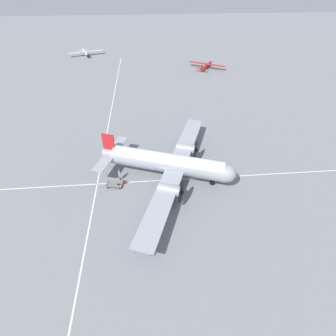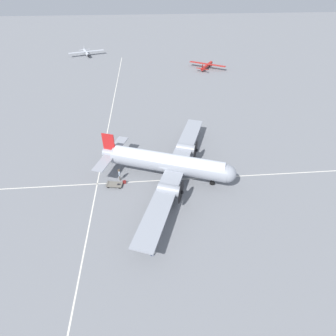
# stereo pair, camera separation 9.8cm
# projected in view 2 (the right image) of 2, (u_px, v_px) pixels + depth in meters

# --- Properties ---
(ground_plane) EXTENTS (300.00, 300.00, 0.00)m
(ground_plane) POSITION_uv_depth(u_px,v_px,m) (168.00, 177.00, 36.27)
(ground_plane) COLOR slate
(apron_line_eastwest) EXTENTS (120.00, 0.16, 0.01)m
(apron_line_eastwest) POSITION_uv_depth(u_px,v_px,m) (168.00, 180.00, 35.76)
(apron_line_eastwest) COLOR silver
(apron_line_eastwest) RESTS_ON ground_plane
(apron_line_northsouth) EXTENTS (0.16, 120.00, 0.01)m
(apron_line_northsouth) POSITION_uv_depth(u_px,v_px,m) (98.00, 181.00, 35.63)
(apron_line_northsouth) COLOR silver
(apron_line_northsouth) RESTS_ON ground_plane
(airliner_main) EXTENTS (18.37, 26.23, 5.51)m
(airliner_main) POSITION_uv_depth(u_px,v_px,m) (171.00, 163.00, 34.69)
(airliner_main) COLOR #9399A3
(airliner_main) RESTS_ON ground_plane
(crew_foreground) EXTENTS (0.55, 0.26, 1.62)m
(crew_foreground) POSITION_uv_depth(u_px,v_px,m) (152.00, 250.00, 25.87)
(crew_foreground) COLOR navy
(crew_foreground) RESTS_ON ground_plane
(passenger_boarding) EXTENTS (0.32, 0.58, 1.71)m
(passenger_boarding) POSITION_uv_depth(u_px,v_px,m) (119.00, 173.00, 35.17)
(passenger_boarding) COLOR #473D2D
(passenger_boarding) RESTS_ON ground_plane
(suitcase_near_door) EXTENTS (0.44, 0.13, 0.57)m
(suitcase_near_door) POSITION_uv_depth(u_px,v_px,m) (124.00, 182.00, 35.01)
(suitcase_near_door) COLOR maroon
(suitcase_near_door) RESTS_ON ground_plane
(suitcase_upright_spare) EXTENTS (0.37, 0.17, 0.49)m
(suitcase_upright_spare) POSITION_uv_depth(u_px,v_px,m) (119.00, 185.00, 34.56)
(suitcase_upright_spare) COLOR #232328
(suitcase_upright_spare) RESTS_ON ground_plane
(baggage_cart) EXTENTS (2.19, 1.46, 0.56)m
(baggage_cart) POSITION_uv_depth(u_px,v_px,m) (114.00, 184.00, 34.61)
(baggage_cart) COLOR #6B665B
(baggage_cart) RESTS_ON ground_plane
(light_aircraft_distant) EXTENTS (10.86, 8.33, 2.11)m
(light_aircraft_distant) POSITION_uv_depth(u_px,v_px,m) (86.00, 53.00, 84.10)
(light_aircraft_distant) COLOR #B7BCC6
(light_aircraft_distant) RESTS_ON ground_plane
(light_aircraft_taxiing) EXTENTS (9.51, 7.69, 2.03)m
(light_aircraft_taxiing) POSITION_uv_depth(u_px,v_px,m) (207.00, 65.00, 73.57)
(light_aircraft_taxiing) COLOR #B2231E
(light_aircraft_taxiing) RESTS_ON ground_plane
(traffic_cone) EXTENTS (0.43, 0.43, 0.56)m
(traffic_cone) POSITION_uv_depth(u_px,v_px,m) (150.00, 230.00, 28.69)
(traffic_cone) COLOR orange
(traffic_cone) RESTS_ON ground_plane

